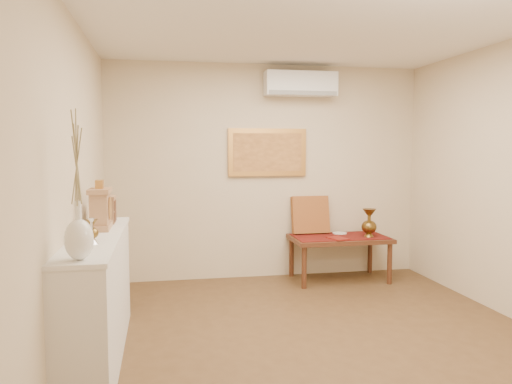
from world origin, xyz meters
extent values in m
plane|color=brown|center=(0.00, 0.00, 0.00)|extent=(4.50, 4.50, 0.00)
plane|color=white|center=(0.00, 0.00, 2.70)|extent=(4.50, 4.50, 0.00)
cube|color=beige|center=(0.00, 2.25, 1.35)|extent=(4.00, 0.02, 2.70)
cube|color=beige|center=(0.00, -2.25, 1.35)|extent=(4.00, 0.02, 2.70)
cube|color=beige|center=(-2.00, 0.00, 1.35)|extent=(0.02, 4.50, 2.70)
cube|color=#601510|center=(0.85, 1.88, 0.55)|extent=(1.14, 0.59, 0.01)
cylinder|color=white|center=(0.92, 2.06, 0.56)|extent=(0.18, 0.18, 0.01)
cube|color=maroon|center=(0.76, 1.70, 0.56)|extent=(0.25, 0.29, 0.01)
cube|color=maroon|center=(0.55, 2.15, 0.80)|extent=(0.48, 0.20, 0.49)
cube|color=white|center=(-1.82, 0.00, 0.47)|extent=(0.35, 2.00, 0.95)
cube|color=white|center=(-1.82, 0.00, 0.96)|extent=(0.37, 2.02, 0.03)
cube|color=tan|center=(-1.83, 0.30, 1.00)|extent=(0.16, 0.36, 0.05)
cube|color=tan|center=(-1.83, 0.30, 1.16)|extent=(0.14, 0.30, 0.25)
cylinder|color=beige|center=(-1.75, 0.30, 1.16)|extent=(0.01, 0.17, 0.17)
cylinder|color=#B77E3A|center=(-1.75, 0.30, 1.16)|extent=(0.01, 0.19, 0.19)
cube|color=tan|center=(-1.83, 0.30, 1.30)|extent=(0.17, 0.34, 0.04)
cube|color=#B77E3A|center=(-1.83, 0.30, 1.35)|extent=(0.06, 0.11, 0.07)
cube|color=tan|center=(-1.81, 0.64, 1.09)|extent=(0.15, 0.20, 0.22)
cube|color=#4F2817|center=(-1.74, 0.64, 1.04)|extent=(0.01, 0.17, 0.09)
cube|color=#4F2817|center=(-1.74, 0.64, 1.14)|extent=(0.01, 0.17, 0.09)
cube|color=tan|center=(-1.81, 0.64, 1.21)|extent=(0.16, 0.21, 0.02)
cube|color=#4F2817|center=(0.85, 1.88, 0.53)|extent=(1.20, 0.70, 0.05)
cylinder|color=#4F2817|center=(0.31, 1.59, 0.25)|extent=(0.06, 0.06, 0.50)
cylinder|color=#4F2817|center=(1.39, 1.59, 0.25)|extent=(0.06, 0.06, 0.50)
cylinder|color=#4F2817|center=(0.31, 2.17, 0.25)|extent=(0.06, 0.06, 0.50)
cylinder|color=#4F2817|center=(1.39, 2.17, 0.25)|extent=(0.06, 0.06, 0.50)
cube|color=#B77E3A|center=(0.00, 2.23, 1.60)|extent=(1.00, 0.05, 0.60)
cube|color=#CC8B47|center=(0.00, 2.20, 1.60)|extent=(0.88, 0.01, 0.48)
cube|color=silver|center=(0.40, 2.12, 2.45)|extent=(0.90, 0.24, 0.30)
cube|color=gray|center=(0.40, 2.00, 2.33)|extent=(0.86, 0.02, 0.05)
camera|label=1|loc=(-1.32, -3.97, 1.65)|focal=35.00mm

